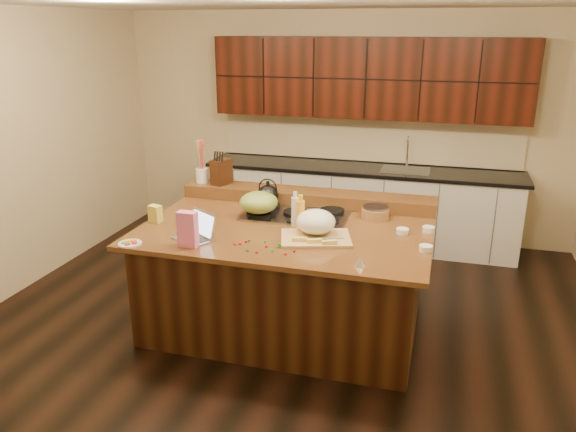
# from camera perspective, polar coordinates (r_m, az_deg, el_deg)

# --- Properties ---
(room) EXTENTS (5.52, 5.02, 2.72)m
(room) POSITION_cam_1_polar(r_m,az_deg,el_deg) (4.57, -0.17, 3.97)
(room) COLOR black
(room) RESTS_ON ground
(island) EXTENTS (2.40, 1.60, 0.92)m
(island) POSITION_cam_1_polar(r_m,az_deg,el_deg) (4.87, -0.16, -6.16)
(island) COLOR black
(island) RESTS_ON ground
(back_ledge) EXTENTS (2.40, 0.30, 0.12)m
(back_ledge) POSITION_cam_1_polar(r_m,az_deg,el_deg) (5.32, 1.93, 1.96)
(back_ledge) COLOR black
(back_ledge) RESTS_ON island
(cooktop) EXTENTS (0.92, 0.52, 0.05)m
(cooktop) POSITION_cam_1_polar(r_m,az_deg,el_deg) (4.96, 0.79, 0.19)
(cooktop) COLOR gray
(cooktop) RESTS_ON island
(back_counter) EXTENTS (3.70, 0.66, 2.40)m
(back_counter) POSITION_cam_1_polar(r_m,az_deg,el_deg) (6.71, 7.63, 5.40)
(back_counter) COLOR silver
(back_counter) RESTS_ON ground
(kettle) EXTENTS (0.20, 0.20, 0.18)m
(kettle) POSITION_cam_1_polar(r_m,az_deg,el_deg) (5.13, -2.06, 2.19)
(kettle) COLOR black
(kettle) RESTS_ON cooktop
(green_bowl) EXTENTS (0.38, 0.38, 0.19)m
(green_bowl) POSITION_cam_1_polar(r_m,az_deg,el_deg) (4.89, -2.99, 1.39)
(green_bowl) COLOR olive
(green_bowl) RESTS_ON cooktop
(laptop) EXTENTS (0.38, 0.36, 0.21)m
(laptop) POSITION_cam_1_polar(r_m,az_deg,el_deg) (4.48, -9.22, -1.61)
(laptop) COLOR #B7B7BC
(laptop) RESTS_ON island
(oil_bottle) EXTENTS (0.08, 0.08, 0.27)m
(oil_bottle) POSITION_cam_1_polar(r_m,az_deg,el_deg) (4.52, 1.27, -0.10)
(oil_bottle) COLOR gold
(oil_bottle) RESTS_ON island
(vinegar_bottle) EXTENTS (0.08, 0.08, 0.25)m
(vinegar_bottle) POSITION_cam_1_polar(r_m,az_deg,el_deg) (4.68, 0.74, 0.42)
(vinegar_bottle) COLOR silver
(vinegar_bottle) RESTS_ON island
(wooden_tray) EXTENTS (0.63, 0.53, 0.22)m
(wooden_tray) POSITION_cam_1_polar(r_m,az_deg,el_deg) (4.45, 2.84, -0.96)
(wooden_tray) COLOR tan
(wooden_tray) RESTS_ON island
(ramekin_a) EXTENTS (0.13, 0.13, 0.04)m
(ramekin_a) POSITION_cam_1_polar(r_m,az_deg,el_deg) (4.31, 13.83, -3.21)
(ramekin_a) COLOR white
(ramekin_a) RESTS_ON island
(ramekin_b) EXTENTS (0.11, 0.11, 0.04)m
(ramekin_b) POSITION_cam_1_polar(r_m,az_deg,el_deg) (4.72, 14.09, -1.32)
(ramekin_b) COLOR white
(ramekin_b) RESTS_ON island
(ramekin_c) EXTENTS (0.10, 0.10, 0.04)m
(ramekin_c) POSITION_cam_1_polar(r_m,az_deg,el_deg) (4.63, 11.55, -1.52)
(ramekin_c) COLOR white
(ramekin_c) RESTS_ON island
(strainer_bowl) EXTENTS (0.25, 0.25, 0.09)m
(strainer_bowl) POSITION_cam_1_polar(r_m,az_deg,el_deg) (4.95, 8.86, 0.28)
(strainer_bowl) COLOR #996B3F
(strainer_bowl) RESTS_ON island
(kitchen_timer) EXTENTS (0.10, 0.10, 0.07)m
(kitchen_timer) POSITION_cam_1_polar(r_m,az_deg,el_deg) (3.96, 7.35, -4.63)
(kitchen_timer) COLOR silver
(kitchen_timer) RESTS_ON island
(pink_bag) EXTENTS (0.15, 0.08, 0.28)m
(pink_bag) POSITION_cam_1_polar(r_m,az_deg,el_deg) (4.31, -10.16, -1.34)
(pink_bag) COLOR pink
(pink_bag) RESTS_ON island
(candy_plate) EXTENTS (0.21, 0.21, 0.01)m
(candy_plate) POSITION_cam_1_polar(r_m,az_deg,el_deg) (4.49, -15.76, -2.71)
(candy_plate) COLOR white
(candy_plate) RESTS_ON island
(package_box) EXTENTS (0.12, 0.10, 0.15)m
(package_box) POSITION_cam_1_polar(r_m,az_deg,el_deg) (4.92, -13.33, 0.22)
(package_box) COLOR #D9CE4C
(package_box) RESTS_ON island
(utensil_crock) EXTENTS (0.15, 0.15, 0.14)m
(utensil_crock) POSITION_cam_1_polar(r_m,az_deg,el_deg) (5.63, -8.71, 4.08)
(utensil_crock) COLOR white
(utensil_crock) RESTS_ON back_ledge
(knife_block) EXTENTS (0.18, 0.23, 0.25)m
(knife_block) POSITION_cam_1_polar(r_m,az_deg,el_deg) (5.53, -6.79, 4.48)
(knife_block) COLOR black
(knife_block) RESTS_ON back_ledge
(gumdrop_0) EXTENTS (0.02, 0.02, 0.02)m
(gumdrop_0) POSITION_cam_1_polar(r_m,az_deg,el_deg) (4.26, -2.20, -3.11)
(gumdrop_0) COLOR red
(gumdrop_0) RESTS_ON island
(gumdrop_1) EXTENTS (0.02, 0.02, 0.02)m
(gumdrop_1) POSITION_cam_1_polar(r_m,az_deg,el_deg) (4.30, -0.90, -2.88)
(gumdrop_1) COLOR #198C26
(gumdrop_1) RESTS_ON island
(gumdrop_2) EXTENTS (0.02, 0.02, 0.02)m
(gumdrop_2) POSITION_cam_1_polar(r_m,az_deg,el_deg) (4.12, -0.27, -3.89)
(gumdrop_2) COLOR red
(gumdrop_2) RESTS_ON island
(gumdrop_3) EXTENTS (0.02, 0.02, 0.02)m
(gumdrop_3) POSITION_cam_1_polar(r_m,az_deg,el_deg) (4.18, -1.62, -3.58)
(gumdrop_3) COLOR #198C26
(gumdrop_3) RESTS_ON island
(gumdrop_4) EXTENTS (0.02, 0.02, 0.02)m
(gumdrop_4) POSITION_cam_1_polar(r_m,az_deg,el_deg) (4.37, -4.29, -2.59)
(gumdrop_4) COLOR red
(gumdrop_4) RESTS_ON island
(gumdrop_5) EXTENTS (0.02, 0.02, 0.02)m
(gumdrop_5) POSITION_cam_1_polar(r_m,az_deg,el_deg) (4.20, -1.68, -3.43)
(gumdrop_5) COLOR #198C26
(gumdrop_5) RESTS_ON island
(gumdrop_6) EXTENTS (0.02, 0.02, 0.02)m
(gumdrop_6) POSITION_cam_1_polar(r_m,az_deg,el_deg) (4.33, -4.89, -2.82)
(gumdrop_6) COLOR red
(gumdrop_6) RESTS_ON island
(gumdrop_7) EXTENTS (0.02, 0.02, 0.02)m
(gumdrop_7) POSITION_cam_1_polar(r_m,az_deg,el_deg) (4.39, -3.97, -2.47)
(gumdrop_7) COLOR #198C26
(gumdrop_7) RESTS_ON island
(gumdrop_8) EXTENTS (0.02, 0.02, 0.02)m
(gumdrop_8) POSITION_cam_1_polar(r_m,az_deg,el_deg) (4.18, 0.64, -3.57)
(gumdrop_8) COLOR red
(gumdrop_8) RESTS_ON island
(gumdrop_9) EXTENTS (0.02, 0.02, 0.02)m
(gumdrop_9) POSITION_cam_1_polar(r_m,az_deg,el_deg) (4.26, -1.00, -3.13)
(gumdrop_9) COLOR #198C26
(gumdrop_9) RESTS_ON island
(gumdrop_10) EXTENTS (0.02, 0.02, 0.02)m
(gumdrop_10) POSITION_cam_1_polar(r_m,az_deg,el_deg) (4.27, -0.03, -3.08)
(gumdrop_10) COLOR red
(gumdrop_10) RESTS_ON island
(gumdrop_11) EXTENTS (0.02, 0.02, 0.02)m
(gumdrop_11) POSITION_cam_1_polar(r_m,az_deg,el_deg) (4.20, -4.15, -3.50)
(gumdrop_11) COLOR #198C26
(gumdrop_11) RESTS_ON island
(gumdrop_12) EXTENTS (0.02, 0.02, 0.02)m
(gumdrop_12) POSITION_cam_1_polar(r_m,az_deg,el_deg) (4.33, -5.45, -2.84)
(gumdrop_12) COLOR red
(gumdrop_12) RESTS_ON island
(gumdrop_13) EXTENTS (0.02, 0.02, 0.02)m
(gumdrop_13) POSITION_cam_1_polar(r_m,az_deg,el_deg) (4.36, -2.31, -2.60)
(gumdrop_13) COLOR #198C26
(gumdrop_13) RESTS_ON island
(gumdrop_14) EXTENTS (0.02, 0.02, 0.02)m
(gumdrop_14) POSITION_cam_1_polar(r_m,az_deg,el_deg) (4.16, -3.18, -3.69)
(gumdrop_14) COLOR red
(gumdrop_14) RESTS_ON island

